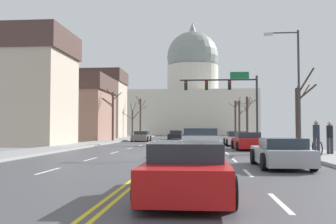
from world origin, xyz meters
The scene contains 24 objects.
ground centered at (0.00, 0.00, 0.02)m, with size 20.00×180.00×0.20m.
signal_gantry centered at (4.83, 17.15, 5.29)m, with size 7.91×0.41×7.14m.
street_lamp_right centered at (7.91, 3.18, 4.72)m, with size 2.23×0.24×7.72m.
capitol_building centered at (0.00, 72.54, 9.45)m, with size 30.24×19.00×28.10m.
sedan_near_00 centered at (5.05, 12.30, 0.60)m, with size 2.06×4.43×1.27m.
sedan_near_01 centered at (5.25, 6.03, 0.60)m, with size 2.06×4.61×1.25m.
pickup_truck_near_02 centered at (1.90, -0.62, 0.69)m, with size 2.26×5.43×1.52m.
sedan_near_03 centered at (5.03, -6.49, 0.54)m, with size 1.98×4.23×1.14m.
sedan_near_04 centered at (1.60, -13.05, 0.58)m, with size 1.96×4.65×1.20m.
sedan_oncoming_00 centered at (-5.10, 23.08, 0.57)m, with size 2.07×4.55×1.21m.
sedan_oncoming_01 centered at (-1.58, 32.50, 0.59)m, with size 2.17×4.74×1.25m.
flank_building_00 centered at (-15.34, 38.90, 5.52)m, with size 9.81×7.30×10.90m.
flank_building_01 centered at (-15.67, 24.91, 4.07)m, with size 12.49×9.42×8.02m.
flank_building_03 centered at (-18.06, 48.43, 5.23)m, with size 9.55×7.00×10.34m.
bare_tree_00 centered at (8.29, 3.63, 2.38)m, with size 1.14×2.78×5.28m.
bare_tree_01 centered at (-8.16, 41.28, 3.72)m, with size 2.10×1.98×6.98m.
bare_tree_02 centered at (8.63, 33.57, 3.28)m, with size 1.64×2.45×5.97m.
bare_tree_03 centered at (-8.36, 35.10, 2.55)m, with size 2.55×1.85×5.38m.
bare_tree_04 centered at (8.40, 42.52, 3.28)m, with size 1.74×1.40×6.11m.
bare_tree_05 centered at (-8.25, 21.45, 3.29)m, with size 2.41×1.93×6.04m.
bare_tree_06 centered at (8.30, 48.51, 3.54)m, with size 2.74×1.49×7.19m.
pedestrian_00 centered at (8.90, -0.36, 1.12)m, with size 0.35×0.34×1.76m.
pedestrian_01 centered at (7.82, -1.62, 1.14)m, with size 0.35×0.34×1.79m.
bicycle_parked centered at (8.10, -0.77, 0.49)m, with size 0.12×1.77×0.85m.
Camera 1 is at (1.90, -21.64, 1.51)m, focal length 40.55 mm.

